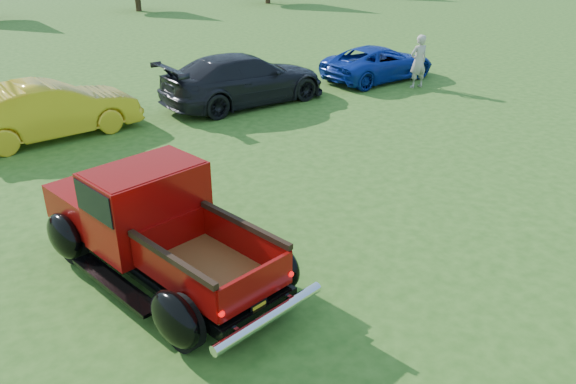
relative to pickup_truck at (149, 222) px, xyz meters
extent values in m
plane|color=#2C5418|center=(2.13, -0.50, -0.81)|extent=(120.00, 120.00, 0.00)
cylinder|color=black|center=(-0.24, -1.99, -0.44)|extent=(0.42, 0.77, 0.74)
cylinder|color=black|center=(1.27, -1.55, -0.44)|extent=(0.42, 0.77, 0.74)
cylinder|color=black|center=(-1.06, 0.84, -0.44)|extent=(0.42, 0.77, 0.74)
cylinder|color=black|center=(0.44, 1.28, -0.44)|extent=(0.42, 0.77, 0.74)
cube|color=black|center=(0.09, -0.31, -0.40)|extent=(2.45, 4.52, 0.18)
cube|color=maroon|center=(-0.33, 1.15, -0.02)|extent=(1.89, 1.76, 0.57)
cube|color=silver|center=(-0.53, 1.83, -0.03)|extent=(1.43, 0.47, 0.46)
cube|color=maroon|center=(0.00, 0.00, 0.29)|extent=(1.87, 1.48, 1.20)
cube|color=black|center=(0.00, 0.00, 0.61)|extent=(1.88, 1.40, 0.46)
cube|color=maroon|center=(0.00, 0.00, 0.86)|extent=(1.77, 1.37, 0.07)
cube|color=brown|center=(0.41, -1.42, -0.24)|extent=(1.71, 2.12, 0.05)
cube|color=maroon|center=(-0.18, -1.59, 0.00)|extent=(0.56, 1.78, 0.48)
cube|color=maroon|center=(1.01, -1.24, 0.00)|extent=(0.56, 1.78, 0.48)
cube|color=maroon|center=(0.16, -0.53, 0.00)|extent=(1.21, 0.39, 0.48)
cube|color=maroon|center=(0.67, -2.30, 0.00)|extent=(1.21, 0.40, 0.48)
cube|color=black|center=(-0.18, -1.59, 0.28)|extent=(0.59, 1.79, 0.08)
cube|color=black|center=(1.01, -1.24, 0.28)|extent=(0.59, 1.79, 0.08)
ellipsoid|color=black|center=(-0.32, -2.01, -0.33)|extent=(0.68, 1.06, 0.81)
ellipsoid|color=black|center=(1.36, -1.53, -0.33)|extent=(0.68, 1.06, 0.81)
ellipsoid|color=black|center=(-1.15, 0.81, -0.33)|extent=(0.68, 1.06, 0.81)
ellipsoid|color=black|center=(0.53, 1.30, -0.33)|extent=(0.68, 1.06, 0.81)
cube|color=black|center=(-0.74, -0.60, -0.51)|extent=(0.82, 1.94, 0.06)
cube|color=black|center=(0.94, -0.11, -0.51)|extent=(0.82, 1.94, 0.06)
cylinder|color=silver|center=(0.73, -2.52, -0.35)|extent=(1.77, 0.64, 0.15)
cube|color=black|center=(0.68, -2.34, -0.31)|extent=(0.27, 0.09, 0.14)
cube|color=gold|center=(0.68, -2.34, -0.31)|extent=(0.21, 0.07, 0.09)
sphere|color=#CC0505|center=(0.11, -2.49, -0.09)|extent=(0.08, 0.08, 0.08)
sphere|color=#CC0505|center=(1.24, -2.16, -0.09)|extent=(0.08, 0.08, 0.08)
imported|color=gold|center=(-0.38, 7.20, -0.10)|extent=(4.52, 2.20, 1.43)
imported|color=black|center=(5.15, 7.52, -0.07)|extent=(5.35, 2.70, 1.49)
imported|color=navy|center=(10.48, 7.89, -0.23)|extent=(4.41, 2.46, 1.17)
imported|color=#B1A699|center=(10.95, 6.42, 0.05)|extent=(0.66, 0.45, 1.73)
camera|label=1|loc=(-1.84, -7.57, 4.06)|focal=35.00mm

